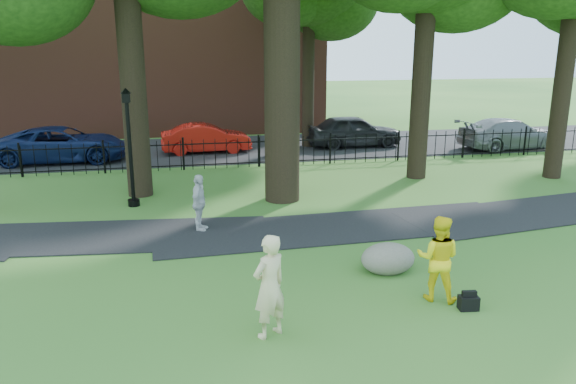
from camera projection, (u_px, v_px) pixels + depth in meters
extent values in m
plane|color=#295C20|center=(347.00, 291.00, 11.48)|extent=(120.00, 120.00, 0.00)
cube|color=black|center=(340.00, 228.00, 15.36)|extent=(36.07, 3.85, 0.03)
cube|color=black|center=(246.00, 149.00, 26.61)|extent=(80.00, 7.00, 0.02)
cube|color=black|center=(259.00, 142.00, 22.56)|extent=(44.00, 0.04, 0.04)
cube|color=black|center=(259.00, 162.00, 22.78)|extent=(44.00, 0.04, 0.04)
cube|color=brown|center=(156.00, 22.00, 31.84)|extent=(18.00, 8.00, 12.00)
cylinder|color=black|center=(282.00, 30.00, 16.73)|extent=(1.10, 1.10, 10.50)
cylinder|color=black|center=(131.00, 54.00, 17.46)|extent=(0.80, 0.80, 9.10)
cylinder|color=black|center=(423.00, 63.00, 19.95)|extent=(0.70, 0.70, 8.40)
cylinder|color=black|center=(565.00, 68.00, 20.02)|extent=(0.64, 0.64, 8.05)
imported|color=beige|center=(269.00, 286.00, 9.52)|extent=(0.81, 0.73, 1.85)
imported|color=yellow|center=(438.00, 258.00, 10.92)|extent=(1.05, 0.98, 1.72)
imported|color=silver|center=(199.00, 203.00, 14.93)|extent=(0.65, 0.98, 1.55)
ellipsoid|color=#615E51|center=(388.00, 256.00, 12.38)|extent=(1.24, 0.95, 0.71)
cylinder|color=black|center=(130.00, 155.00, 17.00)|extent=(0.12, 0.12, 3.19)
cylinder|color=black|center=(134.00, 203.00, 17.39)|extent=(0.36, 0.36, 0.20)
cube|color=black|center=(126.00, 97.00, 16.54)|extent=(0.22, 0.22, 0.30)
cone|color=black|center=(126.00, 91.00, 16.49)|extent=(0.32, 0.32, 0.16)
cube|color=black|center=(468.00, 303.00, 10.66)|extent=(0.39, 0.27, 0.27)
cube|color=maroon|center=(392.00, 256.00, 13.01)|extent=(0.39, 0.31, 0.23)
imported|color=red|center=(206.00, 138.00, 25.51)|extent=(4.08, 1.58, 1.32)
imported|color=#0E1B48|center=(63.00, 144.00, 23.58)|extent=(5.33, 2.49, 1.48)
imported|color=black|center=(353.00, 131.00, 26.93)|extent=(4.54, 1.88, 1.54)
imported|color=gray|center=(509.00, 134.00, 26.40)|extent=(5.12, 2.50, 1.44)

